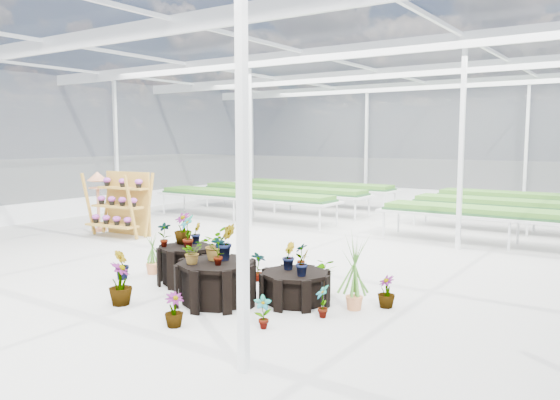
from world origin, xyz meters
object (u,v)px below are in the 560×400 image
Objects in this scene: plinth_tall at (186,265)px; plinth_mid at (216,283)px; plinth_low at (295,287)px; bird_table at (98,201)px; shelf_rack at (119,205)px.

plinth_tall is 1.34m from plinth_mid.
plinth_tall is at bearing -177.40° from plinth_low.
bird_table reaches higher than plinth_low.
plinth_low is 7.31m from shelf_rack.
bird_table is at bearing 155.18° from plinth_mid.
plinth_tall is 6.43m from bird_table.
plinth_tall is 0.90× the size of plinth_low.
plinth_low is at bearing -24.00° from shelf_rack.
shelf_rack is at bearing 152.91° from plinth_mid.
bird_table is (-1.12, 0.23, -0.01)m from shelf_rack.
shelf_rack reaches higher than bird_table.
plinth_tall is 0.59× the size of bird_table.
shelf_rack is (-6.91, 2.32, 0.59)m from plinth_low.
plinth_tall is at bearing -49.19° from bird_table.
plinth_tall is 2.20m from plinth_low.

